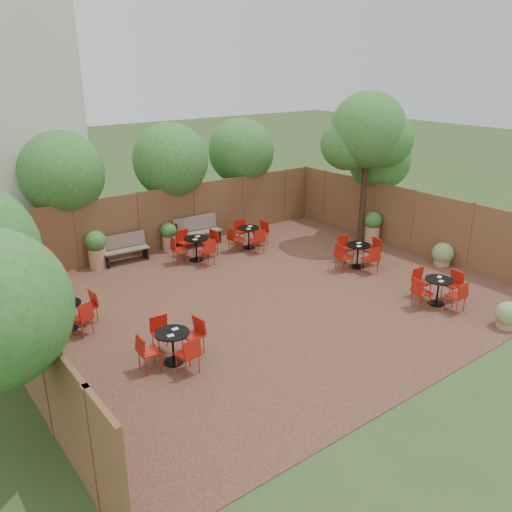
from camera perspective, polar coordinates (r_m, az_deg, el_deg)
ground at (r=13.64m, az=0.89°, el=-4.63°), size 80.00×80.00×0.00m
courtyard_paving at (r=13.63m, az=0.89°, el=-4.59°), size 12.00×10.00×0.02m
fence_back at (r=17.24m, az=-9.47°, el=4.08°), size 12.00×0.08×2.00m
fence_left at (r=10.92m, az=-24.87°, el=-7.57°), size 0.08×10.00×2.00m
fence_right at (r=17.42m, az=16.63°, el=3.66°), size 0.08×10.00×2.00m
overhang_foliage at (r=14.43m, az=-11.66°, el=7.70°), size 15.49×10.61×2.46m
courtyard_tree at (r=17.37m, az=12.08°, el=12.77°), size 2.63×2.53×4.93m
park_bench_left at (r=16.37m, az=-14.08°, el=0.85°), size 1.42×0.55×0.86m
park_bench_right at (r=17.45m, az=-6.42°, el=2.77°), size 1.59×0.61×0.96m
bistro_tables at (r=14.14m, az=-0.07°, el=-1.79°), size 9.58×7.81×0.84m
planters at (r=15.99m, az=-10.27°, el=1.25°), size 11.20×4.03×1.15m
low_shrubs at (r=14.98m, az=23.43°, el=-2.66°), size 2.87×3.84×0.69m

